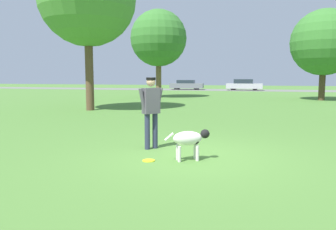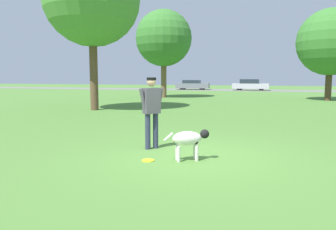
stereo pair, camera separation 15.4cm
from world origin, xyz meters
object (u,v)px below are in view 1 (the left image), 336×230
tree_far_left (158,38)px  parked_car_silver (244,85)px  tree_far_right (324,43)px  parked_car_grey (187,85)px  dog (190,139)px  person (151,107)px  frisbee (149,160)px

tree_far_left → parked_car_silver: tree_far_left is taller
tree_far_right → parked_car_grey: size_ratio=1.48×
dog → person: bearing=116.3°
tree_far_right → parked_car_grey: (-13.79, 17.12, -3.59)m
parked_car_silver → person: bearing=-89.9°
dog → tree_far_right: tree_far_right is taller
parked_car_grey → person: bearing=-82.0°
dog → parked_car_silver: size_ratio=0.20×
person → parked_car_silver: size_ratio=0.38×
person → tree_far_right: bearing=21.0°
frisbee → parked_car_grey: bearing=100.5°
dog → parked_car_grey: (-7.73, 36.93, 0.19)m
tree_far_left → parked_car_grey: bearing=93.7°
parked_car_silver → dog: bearing=-88.1°
tree_far_left → parked_car_grey: 17.56m
dog → parked_car_silver: 36.75m
tree_far_right → parked_car_grey: bearing=128.9°
dog → tree_far_left: size_ratio=0.13×
tree_far_right → person: bearing=-110.8°
dog → frisbee: size_ratio=3.51×
person → tree_far_left: 20.23m
frisbee → tree_far_right: bearing=71.1°
frisbee → parked_car_grey: (-6.91, 37.21, 0.64)m
frisbee → tree_far_right: size_ratio=0.04×
frisbee → tree_far_left: bearing=106.0°
tree_far_left → parked_car_silver: 18.51m
parked_car_grey → parked_car_silver: size_ratio=0.98×
dog → parked_car_grey: size_ratio=0.21×
tree_far_left → tree_far_right: bearing=-0.5°
person → parked_car_grey: bearing=52.1°
dog → frisbee: dog is taller
dog → tree_far_right: bearing=46.6°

